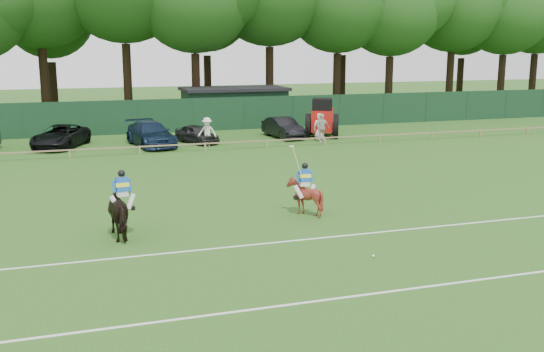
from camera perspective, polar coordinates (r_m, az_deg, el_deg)
name	(u,v)px	position (r m, az deg, el deg)	size (l,w,h in m)	color
ground	(285,233)	(22.35, 1.15, -5.09)	(160.00, 160.00, 0.00)	#1E4C14
horse_dark	(123,211)	(22.24, -13.19, -3.09)	(0.97, 2.13, 1.80)	black
horse_chestnut	(305,196)	(24.51, 2.94, -1.85)	(1.16, 1.30, 1.43)	maroon
suv_black	(60,136)	(42.71, -18.44, 3.39)	(2.37, 5.14, 1.43)	black
sedan_navy	(151,134)	(41.87, -10.81, 3.72)	(2.18, 5.36, 1.55)	#13223B
hatch_grey	(197,134)	(42.64, -6.75, 3.77)	(1.46, 3.62, 1.23)	#29282B
estate_black	(283,128)	(44.81, 1.00, 4.35)	(1.50, 4.30, 1.42)	black
spectator_left	(207,132)	(41.28, -5.83, 3.96)	(1.20, 0.69, 1.85)	silver
spectator_mid	(322,128)	(43.00, 4.47, 4.32)	(1.10, 0.46, 1.88)	beige
spectator_right	(319,126)	(44.23, 4.26, 4.49)	(0.89, 0.58, 1.82)	silver
rider_dark	(122,189)	(22.04, -13.27, -1.12)	(0.93, 0.43, 1.41)	silver
rider_chestnut	(305,179)	(24.35, 2.96, -0.29)	(0.94, 0.61, 2.05)	silver
polo_ball	(373,256)	(20.07, 9.07, -7.09)	(0.09, 0.09, 0.09)	silver
pitch_lines	(323,265)	(19.24, 4.59, -7.93)	(60.00, 5.10, 0.01)	silver
pitch_rail	(189,144)	(39.31, -7.45, 2.82)	(62.10, 0.10, 0.50)	#997F5B
perimeter_fence	(166,116)	(48.01, -9.46, 5.34)	(92.08, 0.08, 2.50)	#14351E
utility_shed	(234,106)	(52.10, -3.40, 6.29)	(8.40, 4.40, 3.04)	#14331E
tree_row	(176,120)	(56.31, -8.63, 5.01)	(96.00, 12.00, 21.00)	#26561C
tractor	(322,119)	(45.25, 4.52, 5.14)	(3.29, 3.86, 2.75)	#B81411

